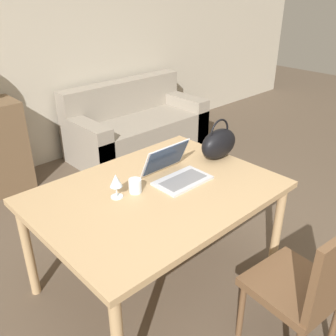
{
  "coord_description": "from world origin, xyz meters",
  "views": [
    {
      "loc": [
        -1.37,
        -0.96,
        1.91
      ],
      "look_at": [
        0.05,
        0.55,
        0.86
      ],
      "focal_mm": 40.0,
      "sensor_mm": 36.0,
      "label": 1
    }
  ],
  "objects_px": {
    "couch": "(136,128)",
    "wine_glass": "(116,182)",
    "handbag": "(219,143)",
    "drinking_glass": "(135,186)",
    "laptop": "(175,170)",
    "chair": "(308,284)"
  },
  "relations": [
    {
      "from": "wine_glass",
      "to": "handbag",
      "type": "relative_size",
      "value": 0.48
    },
    {
      "from": "handbag",
      "to": "laptop",
      "type": "bearing_deg",
      "value": -179.16
    },
    {
      "from": "chair",
      "to": "drinking_glass",
      "type": "height_order",
      "value": "chair"
    },
    {
      "from": "couch",
      "to": "wine_glass",
      "type": "height_order",
      "value": "wine_glass"
    },
    {
      "from": "chair",
      "to": "couch",
      "type": "bearing_deg",
      "value": 73.86
    },
    {
      "from": "laptop",
      "to": "drinking_glass",
      "type": "relative_size",
      "value": 4.11
    },
    {
      "from": "chair",
      "to": "laptop",
      "type": "relative_size",
      "value": 2.48
    },
    {
      "from": "couch",
      "to": "laptop",
      "type": "bearing_deg",
      "value": -121.66
    },
    {
      "from": "drinking_glass",
      "to": "handbag",
      "type": "relative_size",
      "value": 0.27
    },
    {
      "from": "wine_glass",
      "to": "handbag",
      "type": "distance_m",
      "value": 0.87
    },
    {
      "from": "wine_glass",
      "to": "chair",
      "type": "bearing_deg",
      "value": -67.57
    },
    {
      "from": "chair",
      "to": "laptop",
      "type": "height_order",
      "value": "laptop"
    },
    {
      "from": "drinking_glass",
      "to": "wine_glass",
      "type": "distance_m",
      "value": 0.14
    },
    {
      "from": "chair",
      "to": "laptop",
      "type": "xyz_separation_m",
      "value": [
        -0.01,
        0.99,
        0.3
      ]
    },
    {
      "from": "laptop",
      "to": "wine_glass",
      "type": "distance_m",
      "value": 0.43
    },
    {
      "from": "couch",
      "to": "laptop",
      "type": "distance_m",
      "value": 2.21
    },
    {
      "from": "couch",
      "to": "drinking_glass",
      "type": "height_order",
      "value": "drinking_glass"
    },
    {
      "from": "laptop",
      "to": "handbag",
      "type": "bearing_deg",
      "value": 0.84
    },
    {
      "from": "handbag",
      "to": "drinking_glass",
      "type": "bearing_deg",
      "value": 178.14
    },
    {
      "from": "couch",
      "to": "wine_glass",
      "type": "bearing_deg",
      "value": -131.22
    },
    {
      "from": "laptop",
      "to": "wine_glass",
      "type": "xyz_separation_m",
      "value": [
        -0.42,
        0.06,
        0.05
      ]
    },
    {
      "from": "chair",
      "to": "couch",
      "type": "xyz_separation_m",
      "value": [
        1.12,
        2.82,
        -0.21
      ]
    }
  ]
}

